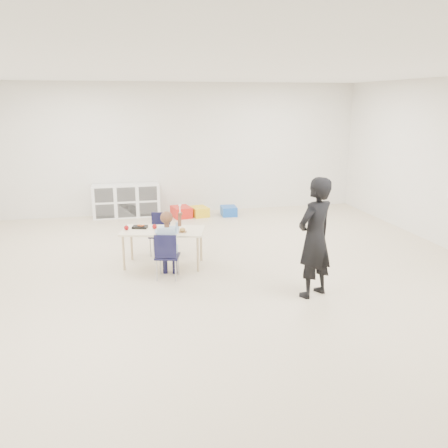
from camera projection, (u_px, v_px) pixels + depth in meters
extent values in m
plane|color=beige|center=(225.00, 285.00, 6.39)|extent=(9.00, 9.00, 0.00)
plane|color=white|center=(225.00, 68.00, 5.68)|extent=(9.00, 9.00, 0.00)
cube|color=white|center=(180.00, 149.00, 10.29)|extent=(8.00, 0.02, 2.80)
cube|color=#F6E7C5|center=(163.00, 231.00, 7.05)|extent=(1.33, 0.90, 0.03)
cube|color=black|center=(169.00, 228.00, 7.09)|extent=(0.25, 0.21, 0.03)
cube|color=black|center=(140.00, 227.00, 7.15)|extent=(0.25, 0.21, 0.03)
cube|color=white|center=(165.00, 229.00, 6.91)|extent=(0.09, 0.09, 0.10)
ellipsoid|color=#B7894B|center=(182.00, 230.00, 6.91)|extent=(0.09, 0.09, 0.07)
sphere|color=maroon|center=(155.00, 227.00, 7.09)|extent=(0.07, 0.07, 0.07)
sphere|color=maroon|center=(126.00, 228.00, 7.02)|extent=(0.07, 0.07, 0.07)
cube|color=white|center=(126.00, 201.00, 10.09)|extent=(1.40, 0.40, 0.70)
imported|color=black|center=(315.00, 238.00, 5.88)|extent=(0.66, 0.59, 1.53)
cube|color=red|center=(181.00, 212.00, 10.11)|extent=(0.44, 0.53, 0.23)
cube|color=yellow|center=(199.00, 212.00, 10.19)|extent=(0.40, 0.47, 0.20)
cube|color=#1851B5|center=(229.00, 211.00, 10.26)|extent=(0.33, 0.42, 0.20)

